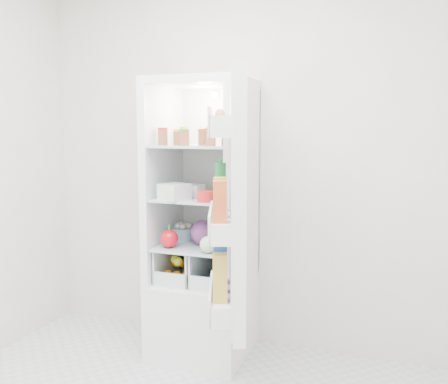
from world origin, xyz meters
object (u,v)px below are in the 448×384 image
at_px(refrigerator, 205,254).
at_px(mushroom_bowl, 183,233).
at_px(fridge_door, 232,208).
at_px(red_cabbage, 203,233).

relative_size(refrigerator, mushroom_bowl, 10.63).
distance_m(mushroom_bowl, fridge_door, 0.90).
relative_size(red_cabbage, mushroom_bowl, 0.94).
bearing_deg(fridge_door, refrigerator, 12.98).
bearing_deg(mushroom_bowl, fridge_door, -48.04).
height_order(mushroom_bowl, fridge_door, fridge_door).
bearing_deg(fridge_door, mushroom_bowl, 21.80).
bearing_deg(refrigerator, mushroom_bowl, 175.17).
xyz_separation_m(mushroom_bowl, fridge_door, (0.57, -0.63, 0.31)).
xyz_separation_m(refrigerator, red_cabbage, (0.02, -0.09, 0.16)).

